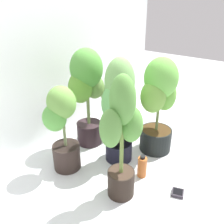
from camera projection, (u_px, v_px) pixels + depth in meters
ground_plane at (132, 162)px, 2.00m from camera, size 8.00×8.00×0.00m
mylar_back_wall at (51, 29)px, 2.02m from camera, size 3.20×0.01×2.00m
potted_plant_back_center at (87, 89)px, 2.04m from camera, size 0.36×0.35×0.88m
potted_plant_front_right at (159, 101)px, 1.97m from camera, size 0.41×0.36×0.84m
potted_plant_back_right at (117, 94)px, 2.29m from camera, size 0.37×0.32×0.66m
potted_plant_back_left at (62, 127)px, 1.78m from camera, size 0.26×0.24×0.69m
potted_plant_center at (119, 104)px, 1.83m from camera, size 0.35×0.26×0.87m
potted_plant_front_left at (122, 136)px, 1.48m from camera, size 0.33×0.22×0.87m
hygrometer_box at (178, 193)px, 1.67m from camera, size 0.10×0.10×0.03m
nutrient_bottle at (142, 167)px, 1.82m from camera, size 0.07×0.07×0.18m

